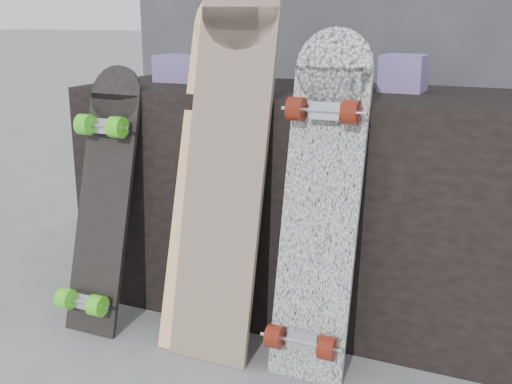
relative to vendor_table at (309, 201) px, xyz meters
The scene contains 10 objects.
ground 0.64m from the vendor_table, 90.00° to the right, with size 60.00×60.00×0.00m, color slate.
vendor_table is the anchor object (origin of this frame).
booth 1.10m from the vendor_table, 90.00° to the left, with size 2.40×0.22×2.20m.
merch_box_purple 0.70m from the vendor_table, behind, with size 0.18×0.12×0.10m, color #5C3771.
merch_box_small 0.55m from the vendor_table, 13.25° to the left, with size 0.14×0.14×0.12m, color #5C3771.
merch_box_flat 0.44m from the vendor_table, 60.40° to the left, with size 0.22×0.10×0.06m, color #D1B78C.
longboard_geisha 0.44m from the vendor_table, 120.49° to the right, with size 0.27×0.34×1.15m.
longboard_celtic 0.46m from the vendor_table, 111.56° to the right, with size 0.26×0.31×1.20m.
longboard_cascadia 0.45m from the vendor_table, 66.21° to the right, with size 0.23×0.30×1.02m.
skateboard_dark 0.73m from the vendor_table, 144.97° to the right, with size 0.20×0.32×0.89m.
Camera 1 is at (0.74, -1.59, 1.06)m, focal length 45.00 mm.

